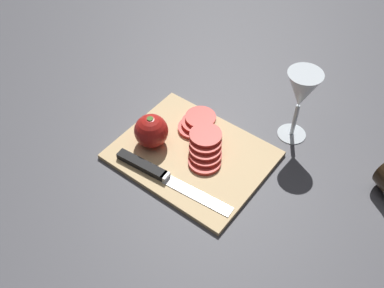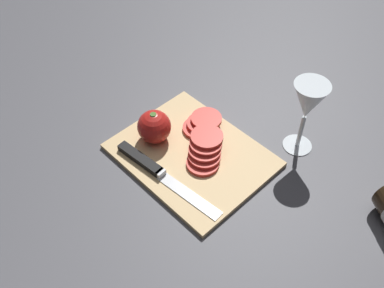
# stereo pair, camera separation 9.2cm
# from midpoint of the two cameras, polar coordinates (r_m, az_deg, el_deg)

# --- Properties ---
(ground_plane) EXTENTS (3.00, 3.00, 0.00)m
(ground_plane) POSITION_cam_midpoint_polar(r_m,az_deg,el_deg) (0.99, 0.02, 0.68)
(ground_plane) COLOR #4C4C51
(cutting_board) EXTENTS (0.31, 0.25, 0.01)m
(cutting_board) POSITION_cam_midpoint_polar(r_m,az_deg,el_deg) (0.95, 2.78, -1.57)
(cutting_board) COLOR tan
(cutting_board) RESTS_ON ground_plane
(wine_glass) EXTENTS (0.07, 0.07, 0.17)m
(wine_glass) POSITION_cam_midpoint_polar(r_m,az_deg,el_deg) (0.93, 17.30, 4.74)
(wine_glass) COLOR silver
(wine_glass) RESTS_ON ground_plane
(whole_tomato) EXTENTS (0.07, 0.07, 0.07)m
(whole_tomato) POSITION_cam_midpoint_polar(r_m,az_deg,el_deg) (0.95, -2.06, 2.07)
(whole_tomato) COLOR red
(whole_tomato) RESTS_ON cutting_board
(knife) EXTENTS (0.27, 0.04, 0.01)m
(knife) POSITION_cam_midpoint_polar(r_m,az_deg,el_deg) (0.92, -2.56, -2.94)
(knife) COLOR silver
(knife) RESTS_ON cutting_board
(tomato_slice_stack_near) EXTENTS (0.09, 0.11, 0.04)m
(tomato_slice_stack_near) POSITION_cam_midpoint_polar(r_m,az_deg,el_deg) (0.93, 4.49, -0.92)
(tomato_slice_stack_near) COLOR red
(tomato_slice_stack_near) RESTS_ON cutting_board
(tomato_slice_stack_far) EXTENTS (0.07, 0.09, 0.02)m
(tomato_slice_stack_far) POSITION_cam_midpoint_polar(r_m,az_deg,el_deg) (0.99, 3.98, 2.47)
(tomato_slice_stack_far) COLOR red
(tomato_slice_stack_far) RESTS_ON cutting_board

